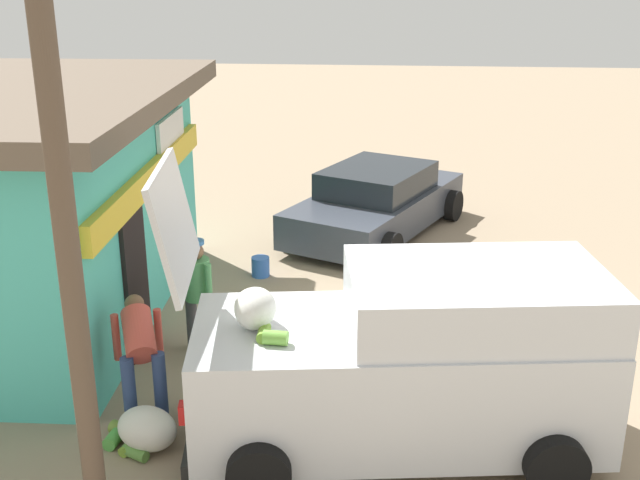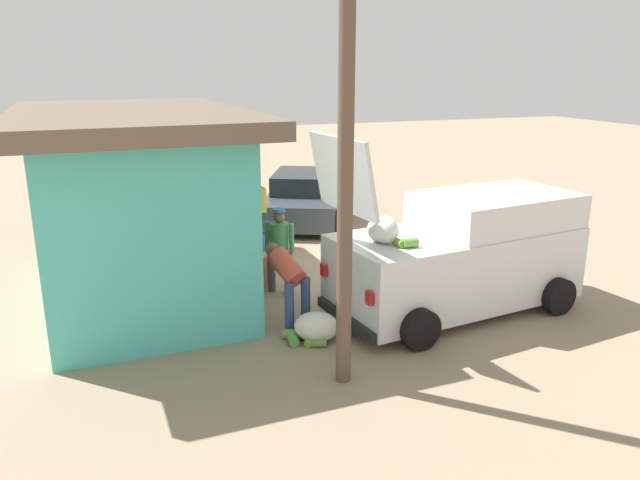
{
  "view_description": "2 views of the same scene",
  "coord_description": "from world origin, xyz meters",
  "px_view_note": "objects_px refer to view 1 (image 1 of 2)",
  "views": [
    {
      "loc": [
        -9.95,
        0.34,
        4.92
      ],
      "look_at": [
        0.77,
        1.27,
        1.07
      ],
      "focal_mm": 43.82,
      "sensor_mm": 36.0,
      "label": 1
    },
    {
      "loc": [
        -11.01,
        5.69,
        4.07
      ],
      "look_at": [
        -0.18,
        1.72,
        0.73
      ],
      "focal_mm": 34.13,
      "sensor_mm": 36.0,
      "label": 2
    }
  ],
  "objects_px": {
    "paint_bucket": "(261,267)",
    "vendor_standing": "(198,290)",
    "storefront_bar": "(45,203)",
    "delivery_van": "(409,360)",
    "customer_bending": "(140,347)",
    "unloaded_banana_pile": "(144,430)",
    "parked_sedan": "(376,202)"
  },
  "relations": [
    {
      "from": "delivery_van",
      "to": "customer_bending",
      "type": "xyz_separation_m",
      "value": [
        0.31,
        3.0,
        -0.15
      ]
    },
    {
      "from": "storefront_bar",
      "to": "unloaded_banana_pile",
      "type": "bearing_deg",
      "value": -144.22
    },
    {
      "from": "vendor_standing",
      "to": "paint_bucket",
      "type": "relative_size",
      "value": 4.83
    },
    {
      "from": "storefront_bar",
      "to": "parked_sedan",
      "type": "height_order",
      "value": "storefront_bar"
    },
    {
      "from": "parked_sedan",
      "to": "customer_bending",
      "type": "bearing_deg",
      "value": 158.9
    },
    {
      "from": "vendor_standing",
      "to": "customer_bending",
      "type": "relative_size",
      "value": 1.21
    },
    {
      "from": "storefront_bar",
      "to": "vendor_standing",
      "type": "height_order",
      "value": "storefront_bar"
    },
    {
      "from": "vendor_standing",
      "to": "customer_bending",
      "type": "bearing_deg",
      "value": 168.36
    },
    {
      "from": "customer_bending",
      "to": "unloaded_banana_pile",
      "type": "xyz_separation_m",
      "value": [
        -0.68,
        -0.21,
        -0.62
      ]
    },
    {
      "from": "delivery_van",
      "to": "vendor_standing",
      "type": "height_order",
      "value": "delivery_van"
    },
    {
      "from": "vendor_standing",
      "to": "unloaded_banana_pile",
      "type": "height_order",
      "value": "vendor_standing"
    },
    {
      "from": "delivery_van",
      "to": "paint_bucket",
      "type": "bearing_deg",
      "value": 27.14
    },
    {
      "from": "vendor_standing",
      "to": "paint_bucket",
      "type": "bearing_deg",
      "value": -7.76
    },
    {
      "from": "customer_bending",
      "to": "parked_sedan",
      "type": "bearing_deg",
      "value": -21.1
    },
    {
      "from": "delivery_van",
      "to": "parked_sedan",
      "type": "bearing_deg",
      "value": 3.85
    },
    {
      "from": "delivery_van",
      "to": "vendor_standing",
      "type": "xyz_separation_m",
      "value": [
        1.81,
        2.69,
        -0.08
      ]
    },
    {
      "from": "customer_bending",
      "to": "paint_bucket",
      "type": "xyz_separation_m",
      "value": [
        4.22,
        -0.68,
        -0.67
      ]
    },
    {
      "from": "vendor_standing",
      "to": "parked_sedan",
      "type": "bearing_deg",
      "value": -23.7
    },
    {
      "from": "parked_sedan",
      "to": "customer_bending",
      "type": "relative_size",
      "value": 3.59
    },
    {
      "from": "storefront_bar",
      "to": "delivery_van",
      "type": "distance_m",
      "value": 5.86
    },
    {
      "from": "customer_bending",
      "to": "unloaded_banana_pile",
      "type": "relative_size",
      "value": 1.41
    },
    {
      "from": "paint_bucket",
      "to": "storefront_bar",
      "type": "bearing_deg",
      "value": 121.89
    },
    {
      "from": "parked_sedan",
      "to": "customer_bending",
      "type": "distance_m",
      "value": 7.05
    },
    {
      "from": "storefront_bar",
      "to": "vendor_standing",
      "type": "bearing_deg",
      "value": -112.78
    },
    {
      "from": "storefront_bar",
      "to": "parked_sedan",
      "type": "xyz_separation_m",
      "value": [
        4.08,
        -4.62,
        -1.11
      ]
    },
    {
      "from": "paint_bucket",
      "to": "vendor_standing",
      "type": "bearing_deg",
      "value": 172.24
    },
    {
      "from": "vendor_standing",
      "to": "paint_bucket",
      "type": "xyz_separation_m",
      "value": [
        2.72,
        -0.37,
        -0.74
      ]
    },
    {
      "from": "unloaded_banana_pile",
      "to": "vendor_standing",
      "type": "bearing_deg",
      "value": -2.59
    },
    {
      "from": "storefront_bar",
      "to": "vendor_standing",
      "type": "relative_size",
      "value": 4.22
    },
    {
      "from": "unloaded_banana_pile",
      "to": "paint_bucket",
      "type": "height_order",
      "value": "unloaded_banana_pile"
    },
    {
      "from": "storefront_bar",
      "to": "delivery_van",
      "type": "xyz_separation_m",
      "value": [
        -2.81,
        -5.08,
        -0.73
      ]
    },
    {
      "from": "storefront_bar",
      "to": "paint_bucket",
      "type": "relative_size",
      "value": 20.37
    }
  ]
}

